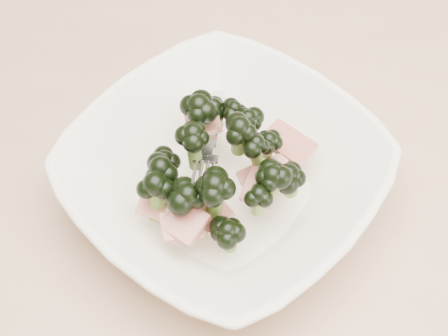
{
  "coord_description": "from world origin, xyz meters",
  "views": [
    {
      "loc": [
        0.02,
        -0.34,
        1.31
      ],
      "look_at": [
        -0.09,
        -0.01,
        0.8
      ],
      "focal_mm": 50.0,
      "sensor_mm": 36.0,
      "label": 1
    }
  ],
  "objects": [
    {
      "name": "dining_table",
      "position": [
        0.0,
        0.0,
        0.65
      ],
      "size": [
        1.2,
        0.8,
        0.75
      ],
      "color": "tan",
      "rests_on": "ground"
    },
    {
      "name": "broccoli_dish",
      "position": [
        -0.1,
        -0.01,
        0.79
      ],
      "size": [
        0.39,
        0.39,
        0.12
      ],
      "color": "white",
      "rests_on": "dining_table"
    }
  ]
}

